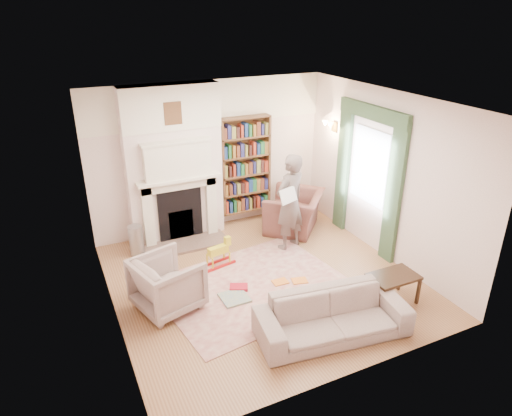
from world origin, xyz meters
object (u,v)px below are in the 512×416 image
coffee_table (392,289)px  paraffin_heater (136,241)px  armchair_left (168,284)px  sofa (332,316)px  bookcase (245,165)px  rocking_horse (218,253)px  armchair_reading (294,211)px  man_reading (290,202)px

coffee_table → paraffin_heater: 4.27m
armchair_left → sofa: (1.77, -1.50, -0.10)m
bookcase → paraffin_heater: 2.48m
bookcase → paraffin_heater: bearing=-168.6°
armchair_left → rocking_horse: bearing=-70.5°
armchair_reading → paraffin_heater: (-2.97, 0.28, -0.09)m
armchair_reading → sofa: (-1.10, -2.94, -0.07)m
bookcase → rocking_horse: bookcase is taller
sofa → armchair_left: bearing=147.7°
bookcase → man_reading: size_ratio=1.06×
man_reading → rocking_horse: 1.51m
bookcase → armchair_left: 3.17m
armchair_reading → paraffin_heater: armchair_reading is taller
armchair_reading → armchair_left: 3.21m
coffee_table → paraffin_heater: (-3.06, 2.98, 0.05)m
armchair_left → paraffin_heater: armchair_left is taller
armchair_left → man_reading: size_ratio=0.49×
rocking_horse → man_reading: bearing=-8.2°
bookcase → armchair_reading: (0.70, -0.73, -0.81)m
sofa → paraffin_heater: sofa is taller
coffee_table → paraffin_heater: size_ratio=1.27×
armchair_reading → armchair_left: bearing=-20.4°
man_reading → rocking_horse: bearing=-16.6°
rocking_horse → coffee_table: bearing=-58.2°
paraffin_heater → rocking_horse: 1.49m
paraffin_heater → rocking_horse: (1.14, -0.96, -0.03)m
armchair_reading → paraffin_heater: 2.98m
armchair_left → man_reading: (2.42, 0.84, 0.48)m
armchair_reading → sofa: bearing=22.4°
armchair_reading → man_reading: size_ratio=0.64×
armchair_reading → rocking_horse: 1.95m
paraffin_heater → rocking_horse: paraffin_heater is taller
bookcase → paraffin_heater: (-2.27, -0.46, -0.90)m
armchair_reading → coffee_table: (0.09, -2.70, -0.14)m
rocking_horse → paraffin_heater: bearing=128.4°
paraffin_heater → armchair_reading: bearing=-5.3°
bookcase → armchair_reading: 1.30m
coffee_table → paraffin_heater: paraffin_heater is taller
armchair_reading → coffee_table: bearing=44.9°
armchair_left → rocking_horse: (1.05, 0.75, -0.15)m
bookcase → sofa: 3.80m
armchair_left → coffee_table: bearing=-129.4°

